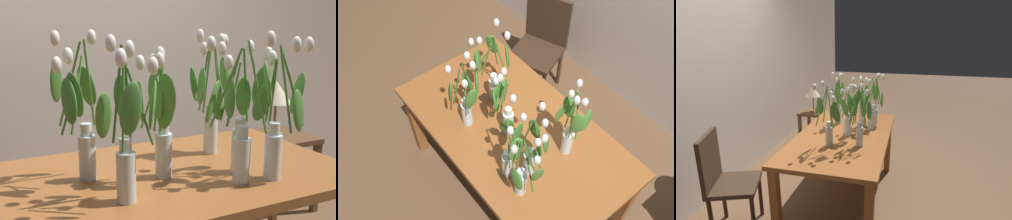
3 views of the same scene
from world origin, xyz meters
TOP-DOWN VIEW (x-y plane):
  - room_wall_rear at (0.00, 1.44)m, footprint 9.00×0.10m
  - dining_table at (0.00, 0.00)m, footprint 1.60×0.90m
  - tulip_vase_0 at (-0.32, 0.06)m, footprint 0.22×0.27m
  - tulip_vase_1 at (0.29, -0.12)m, footprint 0.20×0.19m
  - tulip_vase_2 at (0.39, -0.24)m, footprint 0.19×0.23m
  - tulip_vase_3 at (-0.03, -0.06)m, footprint 0.15×0.18m
  - tulip_vase_4 at (0.33, 0.15)m, footprint 0.22×0.15m
  - tulip_vase_5 at (0.23, -0.23)m, footprint 0.27×0.20m
  - tulip_vase_6 at (-0.22, -0.20)m, footprint 0.23×0.23m
  - side_table at (1.33, 0.79)m, footprint 0.44×0.44m
  - table_lamp at (1.30, 0.81)m, footprint 0.22×0.22m
  - pillar_candle at (1.21, 0.73)m, footprint 0.06×0.06m

SIDE VIEW (x-z plane):
  - side_table at x=1.33m, z-range 0.16..0.71m
  - pillar_candle at x=1.21m, z-range 0.55..0.62m
  - dining_table at x=0.00m, z-range 0.28..1.02m
  - table_lamp at x=1.30m, z-range 0.66..1.06m
  - tulip_vase_5 at x=0.23m, z-range 0.64..1.23m
  - tulip_vase_1 at x=0.29m, z-range 0.67..1.22m
  - tulip_vase_3 at x=-0.03m, z-range 0.70..1.23m
  - tulip_vase_2 at x=0.39m, z-range 0.69..1.25m
  - tulip_vase_6 at x=-0.22m, z-range 0.69..1.26m
  - tulip_vase_4 at x=0.33m, z-range 0.69..1.28m
  - tulip_vase_0 at x=-0.32m, z-range 0.69..1.28m
  - room_wall_rear at x=0.00m, z-range 0.00..2.70m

